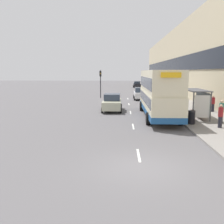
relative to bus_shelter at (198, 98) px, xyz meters
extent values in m
plane|color=#5B595B|center=(-5.77, -11.47, -1.88)|extent=(220.00, 220.00, 0.00)
cube|color=gray|center=(0.73, 27.03, -1.81)|extent=(5.00, 93.00, 0.14)
cube|color=#C6B793|center=(4.73, 27.03, 4.34)|extent=(3.00, 93.00, 12.44)
cube|color=black|center=(3.19, 27.03, 3.72)|extent=(0.12, 89.28, 2.24)
cube|color=silver|center=(-5.77, -9.82, -1.87)|extent=(0.12, 2.00, 0.01)
cube|color=silver|center=(-5.77, -3.10, -1.87)|extent=(0.12, 2.00, 0.01)
cube|color=silver|center=(-5.77, 3.62, -1.87)|extent=(0.12, 2.00, 0.01)
cube|color=silver|center=(-5.77, 10.34, -1.87)|extent=(0.12, 2.00, 0.01)
cube|color=silver|center=(-5.77, 17.06, -1.87)|extent=(0.12, 2.00, 0.01)
cube|color=#4C4C51|center=(-0.17, 0.35, 0.70)|extent=(1.60, 4.20, 0.08)
cylinder|color=#4C4C51|center=(-0.87, -1.65, -0.54)|extent=(0.10, 0.10, 2.40)
cylinder|color=#4C4C51|center=(-0.87, 2.35, -0.54)|extent=(0.10, 0.10, 2.40)
cylinder|color=#4C4C51|center=(0.53, -1.65, -0.54)|extent=(0.10, 0.10, 2.40)
cylinder|color=#4C4C51|center=(0.53, 2.35, -0.54)|extent=(0.10, 0.10, 2.40)
cube|color=#99A8B2|center=(0.50, 0.35, -0.42)|extent=(0.04, 3.68, 1.92)
cube|color=white|center=(-0.17, -1.59, -0.49)|extent=(1.19, 0.10, 1.82)
cube|color=maroon|center=(0.07, 0.35, -1.29)|extent=(0.36, 2.80, 0.08)
cube|color=beige|center=(-3.30, 1.07, -0.45)|extent=(2.55, 11.24, 1.85)
cube|color=beige|center=(-3.30, 1.07, 1.45)|extent=(2.50, 10.90, 1.95)
cube|color=#1E518C|center=(-3.30, 1.07, -1.15)|extent=(2.58, 11.29, 0.45)
cube|color=#2D3847|center=(-3.30, 1.07, -0.08)|extent=(2.58, 10.56, 0.81)
cube|color=#2D3847|center=(-3.30, 1.07, 1.35)|extent=(2.55, 10.56, 0.94)
cube|color=yellow|center=(-3.30, -4.53, 2.07)|extent=(1.40, 0.08, 0.36)
cylinder|color=black|center=(-4.57, 4.89, -1.38)|extent=(0.30, 1.00, 1.00)
cylinder|color=black|center=(-2.02, 4.89, -1.38)|extent=(0.30, 1.00, 1.00)
cylinder|color=black|center=(-4.57, -2.42, -1.38)|extent=(0.30, 1.00, 1.00)
cylinder|color=black|center=(-2.02, -2.42, -1.38)|extent=(0.30, 1.00, 1.00)
cube|color=#B7B799|center=(-7.73, 4.64, -1.15)|extent=(1.90, 4.53, 0.84)
cube|color=#2D3847|center=(-7.73, 4.87, -0.39)|extent=(1.67, 2.18, 0.69)
cylinder|color=black|center=(-6.78, 3.24, -1.58)|extent=(0.20, 0.60, 0.60)
cylinder|color=black|center=(-8.68, 3.24, -1.58)|extent=(0.20, 0.60, 0.60)
cylinder|color=black|center=(-6.78, 6.05, -1.58)|extent=(0.20, 0.60, 0.60)
cylinder|color=black|center=(-8.68, 6.05, -1.58)|extent=(0.20, 0.60, 0.60)
cube|color=silver|center=(-3.93, 16.21, -1.16)|extent=(1.76, 4.35, 0.83)
cube|color=#2D3847|center=(-3.93, 15.99, -0.40)|extent=(1.55, 2.09, 0.68)
cylinder|color=black|center=(-4.81, 17.55, -1.58)|extent=(0.20, 0.60, 0.60)
cylinder|color=black|center=(-3.05, 17.55, -1.58)|extent=(0.20, 0.60, 0.60)
cylinder|color=black|center=(-4.81, 14.86, -1.58)|extent=(0.20, 0.60, 0.60)
cylinder|color=black|center=(-3.05, 14.86, -1.58)|extent=(0.20, 0.60, 0.60)
cube|color=black|center=(-2.76, 45.79, -1.20)|extent=(1.80, 4.51, 0.76)
cube|color=#2D3847|center=(-2.76, 45.56, -0.50)|extent=(1.59, 2.16, 0.62)
cylinder|color=black|center=(-3.66, 47.18, -1.58)|extent=(0.20, 0.60, 0.60)
cylinder|color=black|center=(-1.86, 47.18, -1.58)|extent=(0.20, 0.60, 0.60)
cylinder|color=black|center=(-3.66, 44.39, -1.58)|extent=(0.20, 0.60, 0.60)
cylinder|color=black|center=(-1.86, 44.39, -1.58)|extent=(0.20, 0.60, 0.60)
cylinder|color=#23232D|center=(2.38, 4.71, -1.35)|extent=(0.26, 0.26, 0.77)
cylinder|color=#997F51|center=(2.38, 4.71, -0.64)|extent=(0.32, 0.32, 0.64)
sphere|color=tan|center=(2.38, 4.71, -0.22)|extent=(0.21, 0.21, 0.21)
cylinder|color=#23232D|center=(0.50, -3.83, -1.33)|extent=(0.28, 0.28, 0.82)
cylinder|color=maroon|center=(0.50, -3.83, -0.58)|extent=(0.34, 0.34, 0.68)
sphere|color=tan|center=(0.50, -3.83, -0.13)|extent=(0.22, 0.22, 0.22)
cylinder|color=#23232D|center=(1.18, -2.18, -1.30)|extent=(0.30, 0.30, 0.87)
cylinder|color=#337260|center=(1.18, -2.18, -0.50)|extent=(0.36, 0.36, 0.73)
sphere|color=tan|center=(1.18, -2.18, -0.02)|extent=(0.24, 0.24, 0.24)
cylinder|color=#23232D|center=(2.60, 3.62, -1.34)|extent=(0.27, 0.27, 0.80)
cylinder|color=maroon|center=(2.60, 3.62, -0.60)|extent=(0.33, 0.33, 0.67)
sphere|color=tan|center=(2.60, 3.62, -0.16)|extent=(0.22, 0.22, 0.22)
cylinder|color=black|center=(-1.22, -2.59, -1.26)|extent=(0.52, 0.52, 0.95)
cylinder|color=#2D2D33|center=(-1.22, -2.59, -0.74)|extent=(0.55, 0.55, 0.10)
cylinder|color=black|center=(-10.17, 18.36, 0.35)|extent=(0.14, 0.14, 4.44)
cube|color=black|center=(-10.17, 18.31, 2.02)|extent=(0.30, 0.24, 0.90)
sphere|color=#2D2D2D|center=(-10.17, 18.19, 2.29)|extent=(0.16, 0.16, 0.16)
sphere|color=#F2A519|center=(-10.17, 18.19, 2.02)|extent=(0.16, 0.16, 0.16)
sphere|color=#2D2D2D|center=(-10.17, 18.19, 1.75)|extent=(0.16, 0.16, 0.16)
camera|label=1|loc=(-6.60, -21.92, 2.28)|focal=40.00mm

